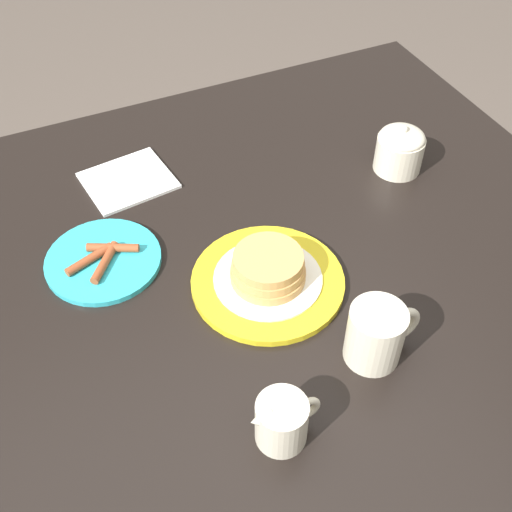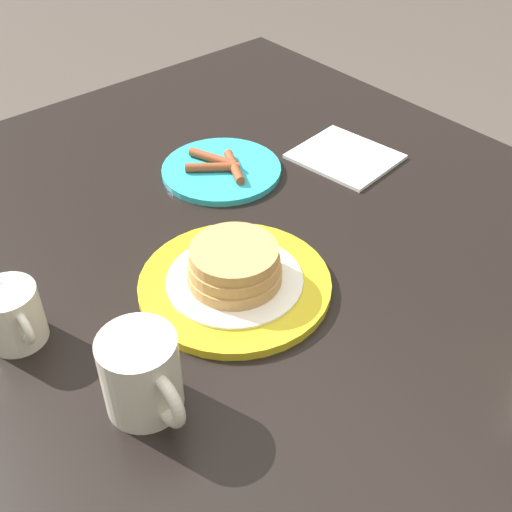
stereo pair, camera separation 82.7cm
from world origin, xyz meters
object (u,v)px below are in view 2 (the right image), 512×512
object	(u,v)px
side_plate_bacon	(221,169)
coffee_mug	(143,375)
pancake_plate	(237,277)
creamer_pitcher	(12,314)
napkin	(345,157)

from	to	relation	value
side_plate_bacon	coffee_mug	distance (m)	0.45
pancake_plate	side_plate_bacon	xyz separation A→B (m)	(-0.23, 0.15, -0.01)
creamer_pitcher	napkin	xyz separation A→B (m)	(-0.03, 0.58, -0.03)
coffee_mug	pancake_plate	bearing A→B (deg)	112.76
coffee_mug	creamer_pitcher	xyz separation A→B (m)	(-0.18, -0.06, -0.01)
pancake_plate	side_plate_bacon	distance (m)	0.27
side_plate_bacon	creamer_pitcher	bearing A→B (deg)	-72.27
side_plate_bacon	creamer_pitcher	size ratio (longest dim) A/B	1.87
pancake_plate	coffee_mug	xyz separation A→B (m)	(0.08, -0.18, 0.03)
coffee_mug	side_plate_bacon	bearing A→B (deg)	132.15
side_plate_bacon	coffee_mug	xyz separation A→B (m)	(0.30, -0.34, 0.04)
pancake_plate	coffee_mug	world-z (taller)	coffee_mug
pancake_plate	napkin	distance (m)	0.36
coffee_mug	creamer_pitcher	world-z (taller)	coffee_mug
side_plate_bacon	coffee_mug	size ratio (longest dim) A/B	1.67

